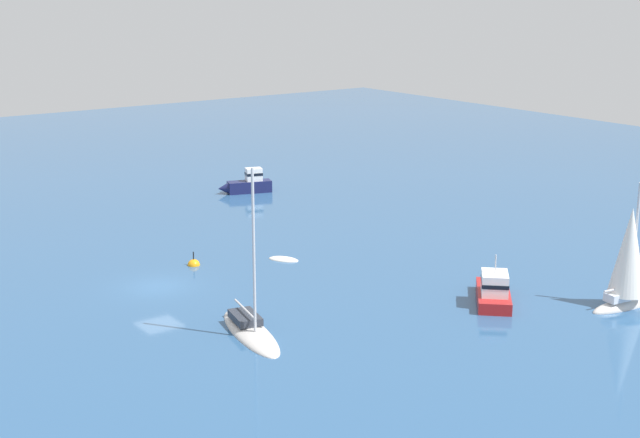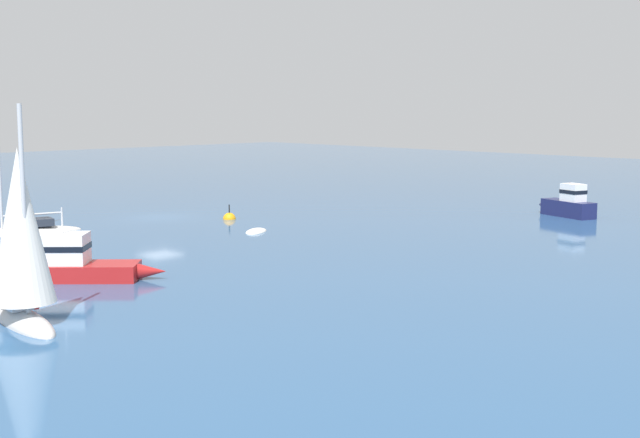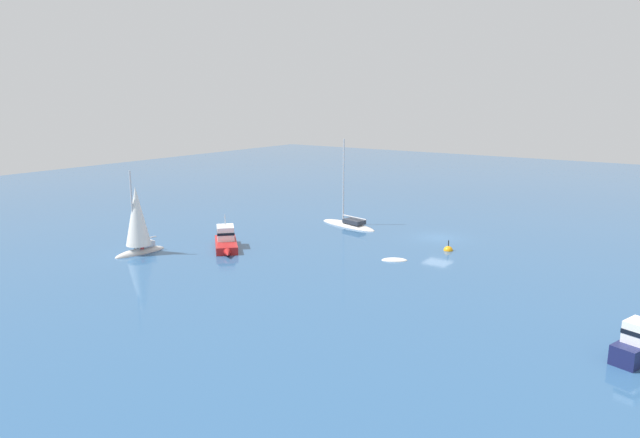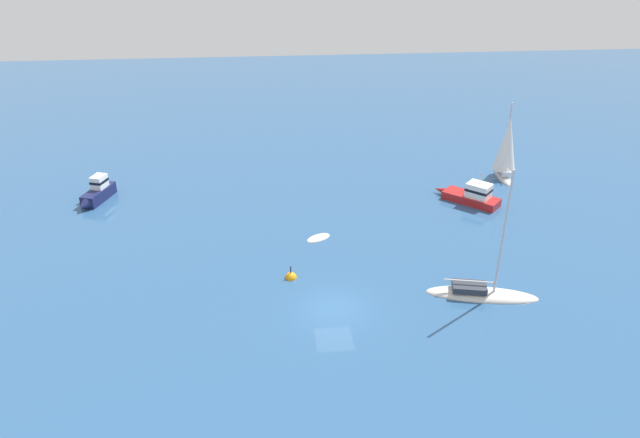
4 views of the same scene
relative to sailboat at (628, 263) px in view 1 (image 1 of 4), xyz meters
name	(u,v)px [view 1 (image 1 of 4)]	position (x,y,z in m)	size (l,w,h in m)	color
ground_plane	(158,287)	(-19.19, -20.26, -2.68)	(161.56, 161.56, 0.00)	#2D5684
sailboat	(628,263)	(0.00, 0.00, 0.00)	(2.39, 4.88, 7.79)	silver
powerboat	(247,184)	(-38.46, -1.93, -1.87)	(2.60, 4.92, 2.21)	#191E4C
skiff	(284,260)	(-19.35, -10.80, -2.68)	(2.39, 2.03, 0.41)	silver
sailboat_1	(250,330)	(-9.22, -19.71, -2.54)	(7.67, 3.47, 9.55)	silver
cabin_cruiser	(494,290)	(-5.03, -5.55, -1.94)	(5.32, 5.16, 3.05)	#B21E1E
channel_buoy	(194,265)	(-21.82, -16.32, -2.67)	(0.83, 0.83, 1.35)	orange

